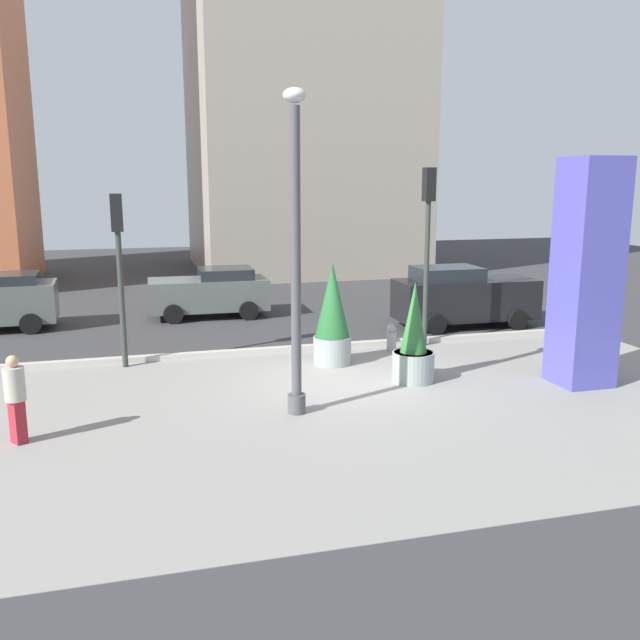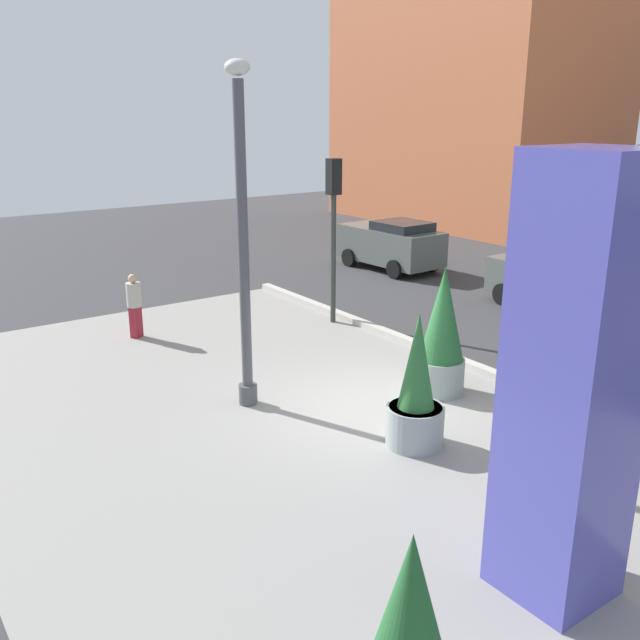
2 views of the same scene
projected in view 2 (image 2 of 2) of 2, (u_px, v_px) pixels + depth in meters
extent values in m
plane|color=#38383A|center=(507.00, 364.00, 15.41)|extent=(60.00, 60.00, 0.00)
cube|color=gray|center=(281.00, 435.00, 12.08)|extent=(18.00, 10.00, 0.02)
cube|color=#B7B2A8|center=(480.00, 369.00, 14.90)|extent=(18.00, 0.24, 0.16)
cylinder|color=#4C4C51|center=(248.00, 394.00, 13.30)|extent=(0.36, 0.36, 0.40)
cylinder|color=#4C4C51|center=(243.00, 252.00, 12.48)|extent=(0.20, 0.20, 5.97)
ellipsoid|color=silver|center=(237.00, 67.00, 11.55)|extent=(0.44, 0.44, 0.28)
cube|color=#4C4CAD|center=(573.00, 388.00, 7.50)|extent=(1.17, 1.17, 5.12)
cylinder|color=gray|center=(415.00, 426.00, 11.62)|extent=(0.98, 0.98, 0.71)
cylinder|color=#382819|center=(416.00, 408.00, 11.52)|extent=(0.90, 0.90, 0.04)
cone|color=#2D6B33|center=(418.00, 360.00, 11.27)|extent=(0.62, 0.62, 1.65)
cylinder|color=gray|center=(440.00, 376.00, 13.79)|extent=(0.96, 0.96, 0.72)
cylinder|color=#382819|center=(441.00, 360.00, 13.69)|extent=(0.89, 0.89, 0.04)
cone|color=#235B2D|center=(443.00, 313.00, 13.40)|extent=(0.88, 0.88, 1.89)
cone|color=#235B2D|center=(410.00, 614.00, 5.83)|extent=(0.84, 0.84, 1.57)
cylinder|color=#99999E|center=(549.00, 401.00, 12.78)|extent=(0.26, 0.26, 0.55)
sphere|color=#99999E|center=(551.00, 384.00, 12.67)|extent=(0.24, 0.24, 0.24)
cylinder|color=#99999E|center=(557.00, 403.00, 12.64)|extent=(0.12, 0.10, 0.10)
cylinder|color=#333833|center=(333.00, 260.00, 17.97)|extent=(0.14, 0.14, 3.39)
cube|color=black|center=(334.00, 177.00, 17.34)|extent=(0.28, 0.32, 0.90)
sphere|color=yellow|center=(339.00, 176.00, 17.43)|extent=(0.18, 0.18, 0.18)
cylinder|color=#333833|center=(627.00, 323.00, 11.58)|extent=(0.14, 0.14, 4.04)
cube|color=#565B56|center=(390.00, 245.00, 24.39)|extent=(3.92, 1.89, 1.19)
cube|color=#1E2328|center=(402.00, 226.00, 23.73)|extent=(1.79, 1.61, 0.30)
cylinder|color=black|center=(349.00, 258.00, 24.95)|extent=(0.65, 0.24, 0.64)
cylinder|color=black|center=(385.00, 252.00, 25.97)|extent=(0.65, 0.24, 0.64)
cylinder|color=black|center=(395.00, 269.00, 23.12)|extent=(0.65, 0.24, 0.64)
cylinder|color=black|center=(432.00, 262.00, 24.14)|extent=(0.65, 0.24, 0.64)
cube|color=#565B56|center=(560.00, 283.00, 19.38)|extent=(4.01, 1.86, 1.04)
cube|color=#1E2328|center=(581.00, 262.00, 18.71)|extent=(1.82, 1.61, 0.35)
cylinder|color=black|center=(503.00, 294.00, 20.01)|extent=(0.64, 0.23, 0.64)
cylinder|color=black|center=(543.00, 286.00, 20.98)|extent=(0.64, 0.23, 0.64)
cylinder|color=black|center=(576.00, 314.00, 18.07)|extent=(0.64, 0.23, 0.64)
cylinder|color=black|center=(616.00, 304.00, 19.03)|extent=(0.64, 0.23, 0.64)
cube|color=maroon|center=(136.00, 322.00, 17.12)|extent=(0.32, 0.34, 0.80)
cylinder|color=#B2AD9E|center=(134.00, 295.00, 16.91)|extent=(0.50, 0.50, 0.60)
sphere|color=tan|center=(132.00, 279.00, 16.79)|extent=(0.22, 0.22, 0.22)
cube|color=#C66B42|center=(479.00, 1.00, 32.59)|extent=(12.79, 8.19, 20.77)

